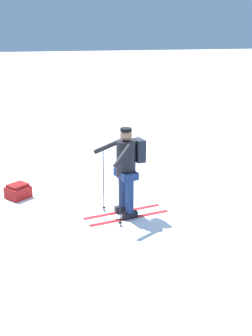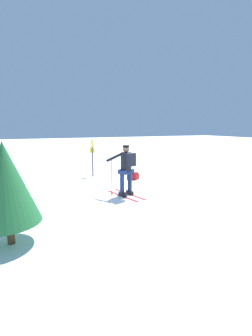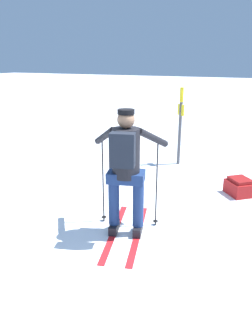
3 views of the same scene
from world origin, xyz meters
The scene contains 4 objects.
ground_plane centered at (0.00, 0.00, 0.00)m, with size 80.00×80.00×0.00m, color white.
skier centered at (0.00, -0.63, 1.00)m, with size 1.68×1.05×1.73m.
dropped_backpack centered at (-2.11, 0.63, 0.14)m, with size 0.59×0.59×0.30m.
trail_marker centered at (-3.39, -0.88, 1.03)m, with size 0.18×0.19×1.73m.
Camera 3 is at (3.66, 1.09, 2.33)m, focal length 35.00 mm.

